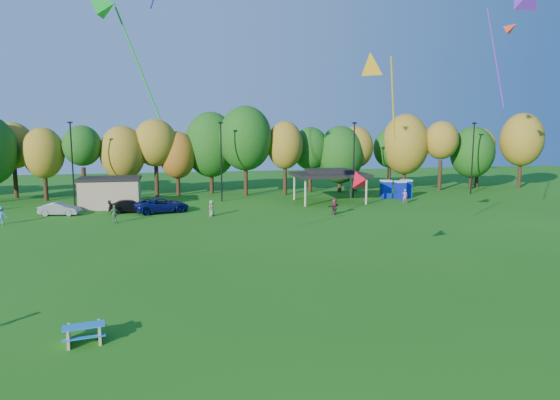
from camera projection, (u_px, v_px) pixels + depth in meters
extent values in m
plane|color=#19600F|center=(271.00, 358.00, 18.48)|extent=(160.00, 160.00, 0.00)
cylinder|color=black|center=(16.00, 182.00, 60.32)|extent=(0.50, 0.50, 3.79)
ellipsoid|color=olive|center=(13.00, 146.00, 59.69)|extent=(4.94, 4.94, 5.58)
cylinder|color=black|center=(46.00, 186.00, 58.07)|extent=(0.50, 0.50, 3.34)
ellipsoid|color=olive|center=(43.00, 153.00, 57.51)|extent=(4.61, 4.61, 5.88)
cylinder|color=black|center=(84.00, 184.00, 58.77)|extent=(0.50, 0.50, 3.82)
ellipsoid|color=#144C0F|center=(82.00, 146.00, 58.13)|extent=(4.43, 4.43, 4.73)
cylinder|color=black|center=(124.00, 184.00, 60.35)|extent=(0.50, 0.50, 3.25)
ellipsoid|color=olive|center=(123.00, 153.00, 59.81)|extent=(5.33, 5.33, 6.53)
cylinder|color=black|center=(157.00, 180.00, 61.65)|extent=(0.50, 0.50, 3.96)
ellipsoid|color=olive|center=(155.00, 143.00, 60.98)|extent=(5.31, 5.31, 5.82)
cylinder|color=black|center=(178.00, 183.00, 62.51)|extent=(0.50, 0.50, 3.05)
ellipsoid|color=#995914|center=(177.00, 155.00, 62.00)|extent=(4.54, 4.54, 5.87)
cylinder|color=black|center=(212.00, 179.00, 64.49)|extent=(0.50, 0.50, 3.77)
ellipsoid|color=#144C0F|center=(211.00, 145.00, 63.86)|extent=(6.69, 6.69, 8.35)
cylinder|color=black|center=(246.00, 178.00, 62.40)|extent=(0.50, 0.50, 4.28)
ellipsoid|color=#144C0F|center=(245.00, 138.00, 61.68)|extent=(6.64, 6.64, 8.01)
cylinder|color=black|center=(285.00, 180.00, 63.14)|extent=(0.50, 0.50, 3.76)
ellipsoid|color=olive|center=(285.00, 145.00, 62.51)|extent=(4.49, 4.49, 6.02)
cylinder|color=black|center=(310.00, 179.00, 65.94)|extent=(0.50, 0.50, 3.43)
ellipsoid|color=#144C0F|center=(310.00, 149.00, 65.37)|extent=(4.77, 4.77, 5.63)
cylinder|color=black|center=(340.00, 181.00, 65.94)|extent=(0.50, 0.50, 2.95)
ellipsoid|color=#144C0F|center=(340.00, 155.00, 65.44)|extent=(6.14, 6.14, 7.54)
cylinder|color=black|center=(355.00, 178.00, 66.82)|extent=(0.50, 0.50, 3.52)
ellipsoid|color=olive|center=(355.00, 147.00, 66.23)|extent=(4.78, 4.78, 5.53)
cylinder|color=black|center=(389.00, 176.00, 69.60)|extent=(0.50, 0.50, 3.39)
ellipsoid|color=#144C0F|center=(390.00, 148.00, 69.03)|extent=(4.54, 4.54, 5.46)
cylinder|color=black|center=(404.00, 176.00, 68.68)|extent=(0.50, 0.50, 3.72)
ellipsoid|color=olive|center=(405.00, 144.00, 68.05)|extent=(6.32, 6.32, 8.24)
cylinder|color=black|center=(440.00, 175.00, 67.64)|extent=(0.50, 0.50, 4.06)
ellipsoid|color=olive|center=(441.00, 140.00, 66.96)|extent=(4.50, 4.50, 5.13)
cylinder|color=black|center=(471.00, 178.00, 69.28)|extent=(0.50, 0.50, 3.05)
ellipsoid|color=#144C0F|center=(472.00, 152.00, 68.77)|extent=(5.97, 5.97, 7.05)
cylinder|color=black|center=(477.00, 175.00, 71.14)|extent=(0.50, 0.50, 3.55)
ellipsoid|color=olive|center=(478.00, 146.00, 70.54)|extent=(4.60, 4.60, 4.99)
cylinder|color=black|center=(520.00, 173.00, 70.46)|extent=(0.50, 0.50, 4.07)
ellipsoid|color=olive|center=(522.00, 140.00, 69.78)|extent=(5.83, 5.83, 7.42)
cylinder|color=black|center=(72.00, 165.00, 53.65)|extent=(0.16, 0.16, 9.00)
cube|color=black|center=(70.00, 122.00, 53.00)|extent=(0.50, 0.25, 0.18)
cylinder|color=black|center=(221.00, 162.00, 56.95)|extent=(0.16, 0.16, 9.00)
cube|color=black|center=(221.00, 123.00, 56.30)|extent=(0.50, 0.25, 0.18)
cylinder|color=black|center=(354.00, 161.00, 60.26)|extent=(0.16, 0.16, 9.00)
cube|color=black|center=(355.00, 123.00, 59.61)|extent=(0.50, 0.25, 0.18)
cylinder|color=black|center=(472.00, 159.00, 63.57)|extent=(0.16, 0.16, 9.00)
cube|color=black|center=(474.00, 123.00, 62.92)|extent=(0.50, 0.25, 0.18)
cube|color=tan|center=(110.00, 194.00, 52.97)|extent=(6.00, 4.00, 3.00)
cube|color=black|center=(110.00, 178.00, 52.73)|extent=(6.30, 4.30, 0.25)
cylinder|color=tan|center=(305.00, 193.00, 53.82)|extent=(0.24, 0.24, 3.00)
cylinder|color=tan|center=(366.00, 191.00, 55.27)|extent=(0.24, 0.24, 3.00)
cylinder|color=tan|center=(294.00, 187.00, 58.66)|extent=(0.24, 0.24, 3.00)
cylinder|color=tan|center=(351.00, 186.00, 60.10)|extent=(0.24, 0.24, 3.00)
cube|color=black|center=(330.00, 175.00, 56.72)|extent=(8.20, 6.20, 0.35)
cube|color=black|center=(330.00, 171.00, 56.67)|extent=(5.00, 3.50, 0.45)
cube|color=#0C1FA7|center=(386.00, 190.00, 60.32)|extent=(1.10, 1.10, 2.00)
cube|color=silver|center=(386.00, 181.00, 60.16)|extent=(1.15, 1.15, 0.18)
cube|color=#0C1FA7|center=(400.00, 191.00, 59.45)|extent=(1.10, 1.10, 2.00)
cube|color=silver|center=(400.00, 182.00, 59.30)|extent=(1.15, 1.15, 0.18)
cube|color=#0C1FA7|center=(406.00, 189.00, 60.77)|extent=(1.10, 1.10, 2.00)
cube|color=silver|center=(406.00, 180.00, 60.62)|extent=(1.15, 1.15, 0.18)
cube|color=tan|center=(68.00, 336.00, 19.61)|extent=(0.31, 1.28, 0.63)
cube|color=tan|center=(99.00, 332.00, 20.02)|extent=(0.31, 1.28, 0.63)
cube|color=#1673C1|center=(84.00, 326.00, 19.77)|extent=(1.67, 0.91, 0.05)
cube|color=#1673C1|center=(84.00, 338.00, 19.30)|extent=(1.60, 0.48, 0.04)
cube|color=#1673C1|center=(84.00, 327.00, 20.31)|extent=(1.60, 0.48, 0.04)
imported|color=gray|center=(60.00, 209.00, 48.40)|extent=(3.97, 1.96, 1.25)
imported|color=#0D1451|center=(162.00, 205.00, 49.94)|extent=(5.81, 3.80, 1.49)
imported|color=black|center=(131.00, 206.00, 50.12)|extent=(4.49, 2.20, 1.26)
imported|color=#9C4155|center=(334.00, 207.00, 48.68)|extent=(1.53, 1.22, 1.62)
imported|color=#578CBF|center=(1.00, 215.00, 43.76)|extent=(1.08, 0.67, 1.61)
imported|color=#83845A|center=(212.00, 208.00, 47.95)|extent=(0.82, 0.90, 1.55)
imported|color=#AF52AD|center=(405.00, 196.00, 56.08)|extent=(0.68, 0.55, 1.61)
imported|color=#5F8D56|center=(114.00, 214.00, 44.42)|extent=(1.03, 0.77, 1.63)
cylinder|color=purple|center=(495.00, 57.00, 36.74)|extent=(0.15, 2.83, 7.55)
cone|color=red|center=(358.00, 178.00, 27.07)|extent=(1.35, 1.59, 1.34)
cone|color=#F4A819|center=(372.00, 62.00, 29.91)|extent=(2.40, 2.51, 1.99)
cylinder|color=#F4A819|center=(393.00, 99.00, 29.24)|extent=(1.15, 1.51, 4.73)
cone|color=red|center=(511.00, 27.00, 44.80)|extent=(1.74, 1.78, 1.45)
cone|color=green|center=(96.00, 3.00, 28.01)|extent=(2.24, 1.80, 2.02)
cylinder|color=green|center=(137.00, 62.00, 29.21)|extent=(2.47, 0.48, 6.61)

